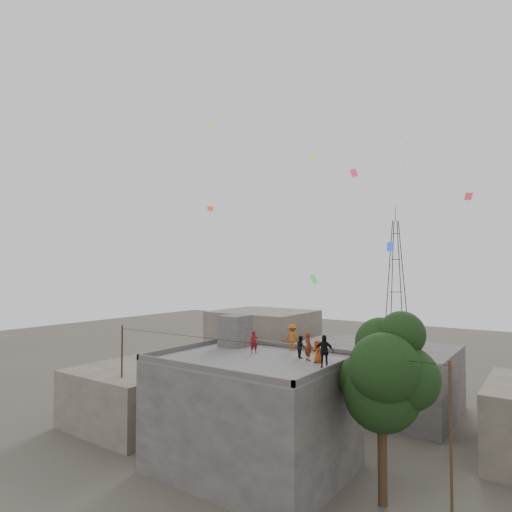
{
  "coord_description": "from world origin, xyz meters",
  "views": [
    {
      "loc": [
        14.04,
        -19.7,
        11.02
      ],
      "look_at": [
        -0.23,
        0.7,
        11.89
      ],
      "focal_mm": 30.0,
      "sensor_mm": 36.0,
      "label": 1
    }
  ],
  "objects_px": {
    "person_red_adult": "(308,347)",
    "person_dark_adult": "(324,352)",
    "transmission_tower": "(396,285)",
    "stair_head_box": "(235,331)",
    "tree": "(386,374)"
  },
  "relations": [
    {
      "from": "stair_head_box",
      "to": "tree",
      "type": "height_order",
      "value": "tree"
    },
    {
      "from": "transmission_tower",
      "to": "stair_head_box",
      "type": "bearing_deg",
      "value": -88.77
    },
    {
      "from": "tree",
      "to": "person_dark_adult",
      "type": "bearing_deg",
      "value": -170.12
    },
    {
      "from": "stair_head_box",
      "to": "transmission_tower",
      "type": "relative_size",
      "value": 0.1
    },
    {
      "from": "transmission_tower",
      "to": "person_dark_adult",
      "type": "relative_size",
      "value": 11.93
    },
    {
      "from": "person_dark_adult",
      "to": "stair_head_box",
      "type": "bearing_deg",
      "value": 135.39
    },
    {
      "from": "person_red_adult",
      "to": "person_dark_adult",
      "type": "relative_size",
      "value": 0.9
    },
    {
      "from": "stair_head_box",
      "to": "tree",
      "type": "relative_size",
      "value": 0.22
    },
    {
      "from": "stair_head_box",
      "to": "person_dark_adult",
      "type": "distance_m",
      "value": 8.01
    },
    {
      "from": "tree",
      "to": "person_red_adult",
      "type": "height_order",
      "value": "tree"
    },
    {
      "from": "transmission_tower",
      "to": "person_red_adult",
      "type": "distance_m",
      "value": 39.4
    },
    {
      "from": "tree",
      "to": "stair_head_box",
      "type": "bearing_deg",
      "value": 169.26
    },
    {
      "from": "person_red_adult",
      "to": "person_dark_adult",
      "type": "distance_m",
      "value": 1.94
    },
    {
      "from": "stair_head_box",
      "to": "person_dark_adult",
      "type": "xyz_separation_m",
      "value": [
        7.6,
        -2.52,
        -0.16
      ]
    },
    {
      "from": "transmission_tower",
      "to": "person_red_adult",
      "type": "xyz_separation_m",
      "value": [
        6.87,
        -38.73,
        -2.21
      ]
    }
  ]
}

